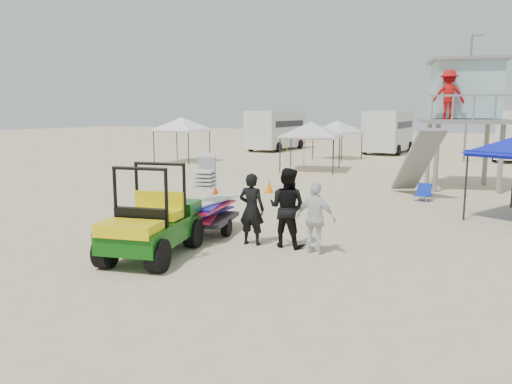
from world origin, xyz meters
The scene contains 19 objects.
ground centered at (0.00, 0.00, 0.00)m, with size 140.00×140.00×0.00m, color beige.
utility_cart centered at (-1.03, 0.74, 0.97)m, with size 1.98×3.00×2.09m.
surf_trailer centered at (-1.02, 3.08, 0.79)m, with size 1.61×2.38×1.93m.
man_left centered at (0.49, 2.78, 0.90)m, with size 0.66×0.43×1.80m, color black.
man_mid centered at (1.34, 3.03, 0.98)m, with size 0.95×0.74×1.95m, color black.
man_right centered at (2.19, 2.78, 0.84)m, with size 0.98×0.41×1.68m, color white.
lifeguard_tower centered at (3.97, 15.10, 3.97)m, with size 4.14×4.14×5.33m.
canopy_white_a centered at (-3.99, 17.82, 2.54)m, with size 3.56×3.56×3.09m.
canopy_white_b centered at (-12.98, 18.17, 2.72)m, with size 2.87×2.87×3.27m.
canopy_white_c centered at (-4.90, 24.90, 2.47)m, with size 3.14×3.14×3.02m.
umbrella_a centered at (-5.52, 20.55, 0.88)m, with size 1.92×1.96×1.76m, color red.
umbrella_b centered at (-7.16, 21.60, 0.90)m, with size 1.97×2.01×1.81m, color #CBC812.
cone_near centered at (-2.68, 10.08, 0.25)m, with size 0.34×0.34×0.50m, color orange.
cone_far centered at (-3.87, 7.90, 0.25)m, with size 0.34×0.34×0.50m, color red.
beach_chair_a centered at (-7.69, 12.84, 0.31)m, with size 0.65×0.71×0.64m.
beach_chair_b centered at (3.19, 11.17, 0.31)m, with size 0.66×0.71×0.64m.
rv_far_left centered at (-12.00, 29.99, 1.80)m, with size 2.64×6.80×3.25m.
rv_mid_left centered at (-3.00, 31.49, 1.80)m, with size 2.65×6.50×3.25m.
light_pole_left centered at (3.00, 27.00, 4.00)m, with size 0.14×0.14×8.00m, color slate.
Camera 1 is at (6.31, -7.86, 3.33)m, focal length 35.00 mm.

